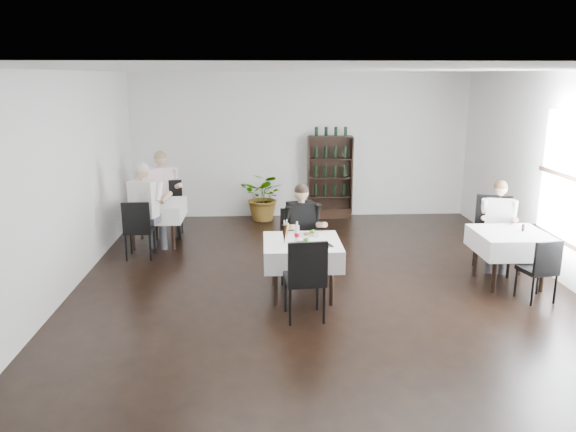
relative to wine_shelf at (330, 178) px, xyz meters
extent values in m
plane|color=black|center=(-0.60, -4.31, -0.85)|extent=(9.00, 9.00, 0.00)
plane|color=white|center=(-0.60, -4.31, 2.15)|extent=(9.00, 9.00, 0.00)
plane|color=white|center=(-0.60, 0.19, 0.65)|extent=(7.00, 0.00, 7.00)
plane|color=white|center=(-0.60, -8.81, 0.65)|extent=(7.00, 0.00, 7.00)
plane|color=white|center=(-4.10, -4.31, 0.65)|extent=(0.00, 9.00, 9.00)
cube|color=black|center=(2.86, -4.31, -0.22)|extent=(0.05, 2.30, 0.06)
cube|color=black|center=(0.00, 0.01, -0.75)|extent=(0.90, 0.28, 0.20)
cylinder|color=black|center=(-1.27, -4.68, -0.49)|extent=(0.06, 0.06, 0.71)
cylinder|color=black|center=(-1.27, -3.95, -0.49)|extent=(0.06, 0.06, 0.71)
cylinder|color=black|center=(-0.53, -4.68, -0.49)|extent=(0.06, 0.06, 0.71)
cylinder|color=black|center=(-0.53, -3.95, -0.49)|extent=(0.06, 0.06, 0.71)
cube|color=black|center=(-0.90, -4.31, -0.12)|extent=(0.85, 0.85, 0.04)
cube|color=white|center=(-0.90, -4.31, -0.23)|extent=(1.03, 1.03, 0.30)
cylinder|color=black|center=(-3.64, -2.15, -0.49)|extent=(0.06, 0.06, 0.71)
cylinder|color=black|center=(-3.64, -1.47, -0.49)|extent=(0.06, 0.06, 0.71)
cylinder|color=black|center=(-2.96, -2.15, -0.49)|extent=(0.06, 0.06, 0.71)
cylinder|color=black|center=(-2.96, -1.47, -0.49)|extent=(0.06, 0.06, 0.71)
cube|color=black|center=(-3.30, -1.81, -0.12)|extent=(0.80, 0.80, 0.04)
cube|color=white|center=(-3.30, -1.81, -0.23)|extent=(0.98, 0.98, 0.30)
cylinder|color=black|center=(1.76, -4.35, -0.49)|extent=(0.06, 0.06, 0.71)
cylinder|color=black|center=(1.76, -3.67, -0.49)|extent=(0.06, 0.06, 0.71)
cylinder|color=black|center=(2.44, -4.35, -0.49)|extent=(0.06, 0.06, 0.71)
cylinder|color=black|center=(2.44, -3.67, -0.49)|extent=(0.06, 0.06, 0.71)
cube|color=black|center=(2.10, -4.01, -0.12)|extent=(0.80, 0.80, 0.04)
cube|color=white|center=(2.10, -4.01, -0.23)|extent=(0.98, 0.98, 0.30)
imported|color=#2B5B1F|center=(-1.37, -0.19, -0.35)|extent=(1.15, 1.09, 1.00)
cylinder|color=black|center=(-1.15, -3.93, -0.61)|extent=(0.04, 0.04, 0.47)
cylinder|color=black|center=(-1.13, -3.52, -0.61)|extent=(0.04, 0.04, 0.47)
cylinder|color=black|center=(-0.74, -3.95, -0.61)|extent=(0.04, 0.04, 0.47)
cylinder|color=black|center=(-0.72, -3.54, -0.61)|extent=(0.04, 0.04, 0.47)
cube|color=black|center=(-0.94, -3.74, -0.34)|extent=(0.49, 0.49, 0.07)
cube|color=black|center=(-0.93, -3.52, -0.07)|extent=(0.47, 0.07, 0.51)
cylinder|color=black|center=(-0.73, -4.82, -0.61)|extent=(0.04, 0.04, 0.48)
cylinder|color=black|center=(-0.70, -5.23, -0.61)|extent=(0.04, 0.04, 0.48)
cylinder|color=black|center=(-1.15, -4.86, -0.61)|extent=(0.04, 0.04, 0.48)
cylinder|color=black|center=(-1.11, -5.27, -0.61)|extent=(0.04, 0.04, 0.48)
cube|color=black|center=(-0.92, -5.05, -0.34)|extent=(0.52, 0.52, 0.07)
cube|color=black|center=(-0.90, -5.26, -0.06)|extent=(0.48, 0.09, 0.52)
cylinder|color=black|center=(-3.35, -1.55, -0.61)|extent=(0.04, 0.04, 0.47)
cylinder|color=black|center=(-3.36, -1.14, -0.61)|extent=(0.04, 0.04, 0.47)
cylinder|color=black|center=(-2.94, -1.54, -0.61)|extent=(0.04, 0.04, 0.47)
cylinder|color=black|center=(-2.95, -1.12, -0.61)|extent=(0.04, 0.04, 0.47)
cube|color=black|center=(-3.15, -1.34, -0.34)|extent=(0.49, 0.49, 0.07)
cube|color=black|center=(-3.16, -1.12, -0.06)|extent=(0.47, 0.07, 0.51)
cylinder|color=black|center=(-3.25, -2.34, -0.62)|extent=(0.03, 0.03, 0.44)
cylinder|color=black|center=(-3.25, -2.73, -0.62)|extent=(0.03, 0.03, 0.44)
cylinder|color=black|center=(-3.64, -2.35, -0.62)|extent=(0.03, 0.03, 0.44)
cylinder|color=black|center=(-3.63, -2.74, -0.62)|extent=(0.03, 0.03, 0.44)
cube|color=black|center=(-3.44, -2.54, -0.37)|extent=(0.45, 0.45, 0.07)
cube|color=black|center=(-3.44, -2.74, -0.11)|extent=(0.45, 0.06, 0.48)
cylinder|color=black|center=(1.78, -3.66, -0.58)|extent=(0.04, 0.04, 0.52)
cylinder|color=black|center=(1.91, -3.22, -0.58)|extent=(0.04, 0.04, 0.52)
cylinder|color=black|center=(2.21, -3.79, -0.58)|extent=(0.04, 0.04, 0.52)
cylinder|color=black|center=(2.35, -3.36, -0.58)|extent=(0.04, 0.04, 0.52)
cube|color=black|center=(2.06, -3.51, -0.29)|extent=(0.66, 0.66, 0.08)
cube|color=black|center=(2.14, -3.28, 0.02)|extent=(0.52, 0.21, 0.57)
cylinder|color=black|center=(2.34, -4.43, -0.65)|extent=(0.03, 0.03, 0.40)
cylinder|color=black|center=(2.41, -4.77, -0.65)|extent=(0.03, 0.03, 0.40)
cylinder|color=black|center=(2.00, -4.50, -0.65)|extent=(0.03, 0.03, 0.40)
cylinder|color=black|center=(2.07, -4.84, -0.65)|extent=(0.03, 0.03, 0.40)
cube|color=black|center=(2.21, -4.64, -0.42)|extent=(0.47, 0.47, 0.06)
cube|color=black|center=(2.24, -4.81, -0.19)|extent=(0.40, 0.12, 0.43)
cube|color=#404148|center=(-0.92, -3.80, -0.30)|extent=(0.24, 0.43, 0.14)
cylinder|color=#404148|center=(-0.87, -3.97, -0.61)|extent=(0.11, 0.11, 0.48)
cube|color=#404148|center=(-0.72, -3.75, -0.30)|extent=(0.24, 0.43, 0.14)
cylinder|color=#404148|center=(-0.68, -3.92, -0.61)|extent=(0.11, 0.11, 0.48)
cube|color=black|center=(-0.87, -3.60, 0.03)|extent=(0.44, 0.31, 0.54)
cylinder|color=tan|center=(-1.02, -3.91, 0.01)|extent=(0.15, 0.32, 0.15)
cylinder|color=tan|center=(-0.58, -3.80, 0.01)|extent=(0.15, 0.32, 0.15)
sphere|color=tan|center=(-0.86, -3.61, 0.44)|extent=(0.21, 0.21, 0.21)
sphere|color=black|center=(-0.86, -3.61, 0.47)|extent=(0.21, 0.21, 0.21)
cube|color=#404148|center=(-3.33, -1.31, -0.23)|extent=(0.32, 0.48, 0.15)
cylinder|color=#404148|center=(-3.26, -1.49, -0.58)|extent=(0.12, 0.12, 0.54)
cube|color=#404148|center=(-3.13, -1.23, -0.23)|extent=(0.32, 0.48, 0.15)
cylinder|color=#404148|center=(-3.05, -1.41, -0.58)|extent=(0.12, 0.12, 0.54)
cube|color=silver|center=(-3.31, -1.08, 0.13)|extent=(0.50, 0.39, 0.60)
cylinder|color=tan|center=(-3.43, -1.45, 0.10)|extent=(0.21, 0.35, 0.17)
cylinder|color=tan|center=(-2.96, -1.25, 0.10)|extent=(0.21, 0.35, 0.17)
sphere|color=tan|center=(-3.30, -1.10, 0.58)|extent=(0.23, 0.23, 0.23)
sphere|color=olive|center=(-3.30, -1.10, 0.62)|extent=(0.23, 0.23, 0.23)
cube|color=#404148|center=(-3.20, -2.29, -0.24)|extent=(0.30, 0.48, 0.15)
cylinder|color=#404148|center=(-3.13, -2.11, -0.58)|extent=(0.12, 0.12, 0.53)
cube|color=#404148|center=(-3.40, -2.22, -0.24)|extent=(0.30, 0.48, 0.15)
cylinder|color=#404148|center=(-3.34, -2.04, -0.58)|extent=(0.12, 0.12, 0.53)
cube|color=white|center=(-3.37, -2.45, 0.12)|extent=(0.49, 0.37, 0.60)
cylinder|color=tan|center=(-3.03, -2.26, 0.10)|extent=(0.19, 0.35, 0.17)
cylinder|color=tan|center=(-3.51, -2.09, 0.10)|extent=(0.19, 0.35, 0.17)
sphere|color=tan|center=(-3.36, -2.43, 0.58)|extent=(0.23, 0.23, 0.23)
sphere|color=beige|center=(-3.36, -2.43, 0.61)|extent=(0.23, 0.23, 0.23)
cube|color=#404148|center=(2.07, -3.41, -0.31)|extent=(0.26, 0.42, 0.13)
cylinder|color=#404148|center=(2.01, -3.57, -0.61)|extent=(0.11, 0.11, 0.47)
cube|color=#404148|center=(2.25, -3.47, -0.31)|extent=(0.26, 0.42, 0.13)
cylinder|color=#404148|center=(2.19, -3.63, -0.61)|extent=(0.11, 0.11, 0.47)
cube|color=white|center=(2.22, -3.27, 0.00)|extent=(0.43, 0.32, 0.53)
cylinder|color=tan|center=(1.93, -3.44, -0.01)|extent=(0.17, 0.31, 0.15)
cylinder|color=tan|center=(2.34, -3.58, -0.01)|extent=(0.17, 0.31, 0.15)
sphere|color=tan|center=(2.21, -3.28, 0.41)|extent=(0.20, 0.20, 0.20)
sphere|color=brown|center=(2.21, -3.28, 0.44)|extent=(0.20, 0.20, 0.20)
cube|color=white|center=(-0.78, -4.04, -0.07)|extent=(0.24, 0.24, 0.02)
cube|color=#563018|center=(-0.80, -4.06, -0.05)|extent=(0.11, 0.09, 0.02)
sphere|color=#31721E|center=(-0.72, -4.00, -0.03)|extent=(0.06, 0.06, 0.06)
cube|color=#8D6240|center=(-0.76, -4.10, -0.05)|extent=(0.10, 0.09, 0.02)
cube|color=white|center=(-0.90, -4.45, -0.07)|extent=(0.32, 0.32, 0.02)
cube|color=#563018|center=(-0.93, -4.47, -0.05)|extent=(0.11, 0.09, 0.02)
sphere|color=#31721E|center=(-0.84, -4.41, -0.03)|extent=(0.06, 0.06, 0.06)
cube|color=#8D6240|center=(-0.88, -4.51, -0.05)|extent=(0.11, 0.11, 0.02)
cone|color=black|center=(-1.14, -4.42, 0.05)|extent=(0.07, 0.07, 0.26)
cylinder|color=silver|center=(-1.14, -4.42, 0.21)|extent=(0.02, 0.02, 0.06)
cone|color=gold|center=(-1.10, -4.23, 0.04)|extent=(0.07, 0.07, 0.23)
cylinder|color=silver|center=(-1.10, -4.23, 0.18)|extent=(0.02, 0.02, 0.06)
cylinder|color=silver|center=(-0.97, -4.32, 0.03)|extent=(0.07, 0.07, 0.22)
cylinder|color=#A8091C|center=(-0.97, -4.32, 0.02)|extent=(0.07, 0.07, 0.06)
cylinder|color=silver|center=(-0.97, -4.32, 0.17)|extent=(0.03, 0.03, 0.06)
cube|color=black|center=(-0.62, -4.55, -0.07)|extent=(0.23, 0.20, 0.01)
cylinder|color=silver|center=(-0.64, -4.55, -0.06)|extent=(0.07, 0.22, 0.01)
cylinder|color=silver|center=(-0.60, -4.55, -0.06)|extent=(0.08, 0.21, 0.01)
cylinder|color=black|center=(2.29, -3.96, -0.03)|extent=(0.05, 0.05, 0.10)
camera|label=1|loc=(-1.44, -11.51, 2.09)|focal=35.00mm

